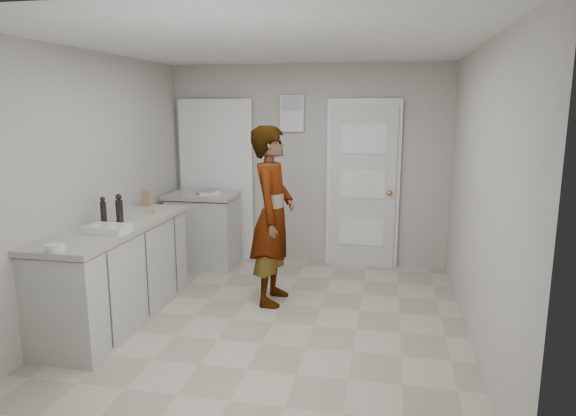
% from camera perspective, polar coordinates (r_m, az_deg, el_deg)
% --- Properties ---
extents(ground, '(4.00, 4.00, 0.00)m').
position_cam_1_polar(ground, '(4.92, -1.68, -12.58)').
color(ground, '#A59D8A').
rests_on(ground, ground).
extents(room_shell, '(4.00, 4.00, 4.00)m').
position_cam_1_polar(room_shell, '(6.52, 0.61, 2.75)').
color(room_shell, '#A6A59D').
rests_on(room_shell, ground).
extents(main_counter, '(0.64, 1.96, 0.93)m').
position_cam_1_polar(main_counter, '(5.10, -18.44, -7.16)').
color(main_counter, '#B4B4AF').
rests_on(main_counter, ground).
extents(side_counter, '(0.84, 0.61, 0.93)m').
position_cam_1_polar(side_counter, '(6.54, -9.37, -2.70)').
color(side_counter, '#B4B4AF').
rests_on(side_counter, ground).
extents(person, '(0.44, 0.66, 1.80)m').
position_cam_1_polar(person, '(5.17, -1.72, -0.89)').
color(person, silver).
rests_on(person, ground).
extents(cake_mix_box, '(0.11, 0.06, 0.17)m').
position_cam_1_polar(cake_mix_box, '(5.79, -15.42, 1.08)').
color(cake_mix_box, '#9B744D').
rests_on(cake_mix_box, main_counter).
extents(spice_jar, '(0.05, 0.05, 0.08)m').
position_cam_1_polar(spice_jar, '(5.34, -14.59, -0.18)').
color(spice_jar, tan).
rests_on(spice_jar, main_counter).
extents(oil_cruet_a, '(0.07, 0.07, 0.27)m').
position_cam_1_polar(oil_cruet_a, '(5.03, -18.23, -0.07)').
color(oil_cruet_a, black).
rests_on(oil_cruet_a, main_counter).
extents(oil_cruet_b, '(0.06, 0.06, 0.25)m').
position_cam_1_polar(oil_cruet_b, '(5.01, -19.84, -0.27)').
color(oil_cruet_b, black).
rests_on(oil_cruet_b, main_counter).
extents(baking_dish, '(0.34, 0.24, 0.06)m').
position_cam_1_polar(baking_dish, '(4.68, -19.32, -2.20)').
color(baking_dish, silver).
rests_on(baking_dish, main_counter).
extents(egg_bowl, '(0.13, 0.13, 0.05)m').
position_cam_1_polar(egg_bowl, '(4.22, -24.42, -4.03)').
color(egg_bowl, silver).
rests_on(egg_bowl, main_counter).
extents(papers, '(0.36, 0.40, 0.01)m').
position_cam_1_polar(papers, '(6.46, -8.73, 1.69)').
color(papers, white).
rests_on(papers, side_counter).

